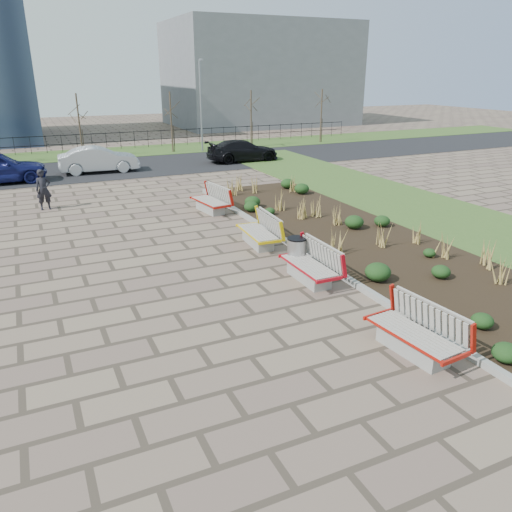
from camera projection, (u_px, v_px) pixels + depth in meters
name	position (u px, v px, depth m)	size (l,w,h in m)	color
ground	(251.00, 357.00, 9.92)	(120.00, 120.00, 0.00)	#73614F
planting_bed	(360.00, 240.00, 16.62)	(4.50, 18.00, 0.10)	black
planting_curb	(299.00, 249.00, 15.69)	(0.16, 18.00, 0.15)	gray
grass_verge_near	(465.00, 224.00, 18.50)	(5.00, 38.00, 0.04)	#33511E
grass_verge_far	(81.00, 155.00, 33.72)	(80.00, 5.00, 0.04)	#33511E
road	(93.00, 170.00, 28.62)	(80.00, 7.00, 0.02)	black
bench_a	(414.00, 331.00, 9.89)	(0.90, 2.10, 1.00)	#AF150B
bench_b	(309.00, 263.00, 13.35)	(0.90, 2.10, 1.00)	#B90C19
bench_c	(258.00, 230.00, 16.12)	(0.90, 2.10, 1.00)	yellow
bench_d	(210.00, 200.00, 19.98)	(0.90, 2.10, 1.00)	#B4140C
litter_bin	(297.00, 254.00, 14.19)	(0.54, 0.54, 0.91)	#B2B2B7
pedestrian	(43.00, 190.00, 20.20)	(0.60, 0.39, 1.65)	black
car_silver	(99.00, 160.00, 27.64)	(1.49, 4.27, 1.41)	#A4A7AB
car_black	(243.00, 151.00, 31.07)	(1.84, 4.52, 1.31)	black
tree_c	(80.00, 126.00, 31.74)	(1.40, 1.40, 4.00)	#4C3D2D
tree_d	(171.00, 122.00, 34.10)	(1.40, 1.40, 4.00)	#4C3D2D
tree_e	(251.00, 119.00, 36.47)	(1.40, 1.40, 4.00)	#4C3D2D
tree_f	(321.00, 116.00, 38.83)	(1.40, 1.40, 4.00)	#4C3D2D
lamp_east	(201.00, 107.00, 34.12)	(0.24, 0.60, 6.00)	gray
railing_fence	(77.00, 143.00, 34.78)	(44.00, 0.10, 1.20)	black
building_grey	(260.00, 74.00, 51.77)	(18.00, 12.00, 10.00)	slate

